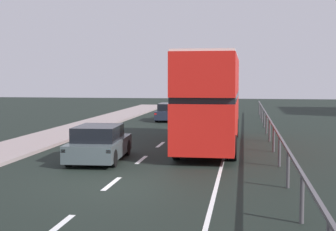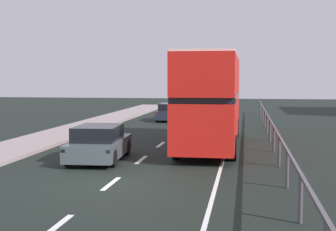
{
  "view_description": "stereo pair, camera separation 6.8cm",
  "coord_description": "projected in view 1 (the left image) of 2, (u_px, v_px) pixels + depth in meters",
  "views": [
    {
      "loc": [
        3.96,
        -14.14,
        3.23
      ],
      "look_at": [
        0.68,
        6.75,
        1.57
      ],
      "focal_mm": 52.02,
      "sensor_mm": 36.0,
      "label": 1
    },
    {
      "loc": [
        4.03,
        -14.13,
        3.23
      ],
      "look_at": [
        0.68,
        6.75,
        1.57
      ],
      "focal_mm": 52.02,
      "sensor_mm": 36.0,
      "label": 2
    }
  ],
  "objects": [
    {
      "name": "hatchback_car_near",
      "position": [
        99.0,
        144.0,
        18.86
      ],
      "size": [
        2.05,
        4.23,
        1.38
      ],
      "rotation": [
        0.0,
        0.0,
        0.06
      ],
      "color": "#475356",
      "rests_on": "ground"
    },
    {
      "name": "lane_paint_markings",
      "position": [
        202.0,
        145.0,
        23.24
      ],
      "size": [
        3.31,
        46.0,
        0.01
      ],
      "color": "silver",
      "rests_on": "ground"
    },
    {
      "name": "bridge_side_railing",
      "position": [
        272.0,
        127.0,
        22.77
      ],
      "size": [
        0.1,
        42.0,
        1.13
      ],
      "color": "#4B474B",
      "rests_on": "ground"
    },
    {
      "name": "double_decker_bus_red",
      "position": [
        211.0,
        98.0,
        22.47
      ],
      "size": [
        2.52,
        10.49,
        4.26
      ],
      "rotation": [
        0.0,
        0.0,
        0.0
      ],
      "color": "red",
      "rests_on": "ground"
    },
    {
      "name": "sedan_car_ahead",
      "position": [
        170.0,
        112.0,
        36.41
      ],
      "size": [
        1.95,
        4.42,
        1.3
      ],
      "rotation": [
        0.0,
        0.0,
        0.03
      ],
      "color": "#202738",
      "rests_on": "ground"
    },
    {
      "name": "ground_plane",
      "position": [
        112.0,
        185.0,
        14.79
      ],
      "size": [
        75.23,
        120.0,
        0.1
      ],
      "primitive_type": "cube",
      "color": "black"
    }
  ]
}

